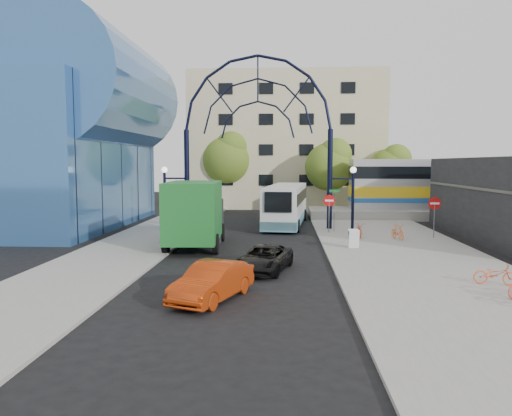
# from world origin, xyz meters

# --- Properties ---
(ground) EXTENTS (120.00, 120.00, 0.00)m
(ground) POSITION_xyz_m (0.00, 0.00, 0.00)
(ground) COLOR black
(ground) RESTS_ON ground
(sidewalk_east) EXTENTS (8.00, 56.00, 0.12)m
(sidewalk_east) POSITION_xyz_m (8.00, 4.00, 0.06)
(sidewalk_east) COLOR gray
(sidewalk_east) RESTS_ON ground
(plaza_west) EXTENTS (5.00, 50.00, 0.12)m
(plaza_west) POSITION_xyz_m (-6.50, 6.00, 0.06)
(plaza_west) COLOR gray
(plaza_west) RESTS_ON ground
(gateway_arch) EXTENTS (13.64, 0.44, 12.10)m
(gateway_arch) POSITION_xyz_m (0.00, 14.00, 8.56)
(gateway_arch) COLOR black
(gateway_arch) RESTS_ON ground
(stop_sign) EXTENTS (0.80, 0.07, 2.50)m
(stop_sign) POSITION_xyz_m (4.80, 12.00, 1.99)
(stop_sign) COLOR slate
(stop_sign) RESTS_ON sidewalk_east
(do_not_enter_sign) EXTENTS (0.76, 0.07, 2.48)m
(do_not_enter_sign) POSITION_xyz_m (11.00, 10.00, 1.98)
(do_not_enter_sign) COLOR slate
(do_not_enter_sign) RESTS_ON sidewalk_east
(street_name_sign) EXTENTS (0.70, 0.70, 2.80)m
(street_name_sign) POSITION_xyz_m (5.20, 12.60, 2.13)
(street_name_sign) COLOR slate
(street_name_sign) RESTS_ON sidewalk_east
(sandwich_board) EXTENTS (0.55, 0.61, 0.99)m
(sandwich_board) POSITION_xyz_m (5.60, 5.98, 0.74)
(sandwich_board) COLOR white
(sandwich_board) RESTS_ON sidewalk_east
(transit_hall) EXTENTS (16.50, 18.00, 14.50)m
(transit_hall) POSITION_xyz_m (-15.30, 15.00, 6.70)
(transit_hall) COLOR #325E9A
(transit_hall) RESTS_ON ground
(apartment_block) EXTENTS (20.00, 12.10, 14.00)m
(apartment_block) POSITION_xyz_m (2.00, 34.97, 7.00)
(apartment_block) COLOR #C6BA89
(apartment_block) RESTS_ON ground
(train_platform) EXTENTS (32.00, 5.00, 0.80)m
(train_platform) POSITION_xyz_m (20.00, 22.00, 0.40)
(train_platform) COLOR gray
(train_platform) RESTS_ON ground
(train_car) EXTENTS (25.10, 3.05, 4.20)m
(train_car) POSITION_xyz_m (20.00, 22.00, 2.90)
(train_car) COLOR #B7B7BC
(train_car) RESTS_ON train_platform
(tree_north_a) EXTENTS (4.48, 4.48, 7.00)m
(tree_north_a) POSITION_xyz_m (6.12, 25.93, 4.61)
(tree_north_a) COLOR #382314
(tree_north_a) RESTS_ON ground
(tree_north_b) EXTENTS (5.12, 5.12, 8.00)m
(tree_north_b) POSITION_xyz_m (-3.88, 29.93, 5.27)
(tree_north_b) COLOR #382314
(tree_north_b) RESTS_ON ground
(tree_north_c) EXTENTS (4.16, 4.16, 6.50)m
(tree_north_c) POSITION_xyz_m (12.12, 27.93, 4.28)
(tree_north_c) COLOR #382314
(tree_north_c) RESTS_ON ground
(city_bus) EXTENTS (3.45, 11.12, 3.01)m
(city_bus) POSITION_xyz_m (1.99, 16.74, 1.57)
(city_bus) COLOR silver
(city_bus) RESTS_ON ground
(green_truck) EXTENTS (3.13, 7.39, 3.66)m
(green_truck) POSITION_xyz_m (-3.03, 6.51, 1.83)
(green_truck) COLOR black
(green_truck) RESTS_ON ground
(black_suv) EXTENTS (2.71, 4.32, 1.11)m
(black_suv) POSITION_xyz_m (1.02, 0.38, 0.56)
(black_suv) COLOR black
(black_suv) RESTS_ON ground
(red_sedan) EXTENTS (2.65, 4.16, 1.29)m
(red_sedan) POSITION_xyz_m (-0.54, -4.26, 0.65)
(red_sedan) COLOR #A62F0A
(red_sedan) RESTS_ON ground
(bike_near_a) EXTENTS (0.65, 1.76, 0.92)m
(bike_near_a) POSITION_xyz_m (6.47, 9.84, 0.58)
(bike_near_a) COLOR #D9502B
(bike_near_a) RESTS_ON sidewalk_east
(bike_near_b) EXTENTS (0.82, 1.61, 0.93)m
(bike_near_b) POSITION_xyz_m (8.64, 9.18, 0.59)
(bike_near_b) COLOR orange
(bike_near_b) RESTS_ON sidewalk_east
(bike_far_a) EXTENTS (1.61, 0.84, 0.80)m
(bike_far_a) POSITION_xyz_m (9.77, -1.98, 0.52)
(bike_far_a) COLOR #E8582E
(bike_far_a) RESTS_ON sidewalk_east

